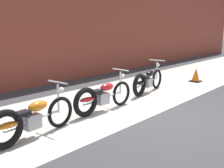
{
  "coord_description": "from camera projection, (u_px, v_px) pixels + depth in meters",
  "views": [
    {
      "loc": [
        -5.22,
        -3.38,
        2.15
      ],
      "look_at": [
        -0.52,
        0.92,
        0.75
      ],
      "focal_mm": 42.07,
      "sensor_mm": 36.0,
      "label": 1
    }
  ],
  "objects": [
    {
      "name": "brick_building_wall",
      "position": [
        33.0,
        13.0,
        9.32
      ],
      "size": [
        36.0,
        0.5,
        5.22
      ],
      "primitive_type": "cube",
      "color": "brown",
      "rests_on": "ground"
    },
    {
      "name": "ground_plane",
      "position": [
        154.0,
        116.0,
        6.45
      ],
      "size": [
        80.0,
        80.0,
        0.0
      ],
      "primitive_type": "plane",
      "color": "#38383A"
    },
    {
      "name": "motorcycle_orange",
      "position": [
        28.0,
        120.0,
        5.02
      ],
      "size": [
        2.01,
        0.58,
        1.03
      ],
      "rotation": [
        0.0,
        0.0,
        0.1
      ],
      "color": "black",
      "rests_on": "ground"
    },
    {
      "name": "motorcycle_red",
      "position": [
        100.0,
        97.0,
        6.66
      ],
      "size": [
        2.01,
        0.58,
        1.03
      ],
      "rotation": [
        0.0,
        0.0,
        -0.02
      ],
      "color": "black",
      "rests_on": "ground"
    },
    {
      "name": "traffic_cone",
      "position": [
        196.0,
        75.0,
        10.4
      ],
      "size": [
        0.4,
        0.4,
        0.55
      ],
      "color": "orange",
      "rests_on": "ground"
    },
    {
      "name": "sidewalk_slab",
      "position": [
        103.0,
        102.0,
        7.6
      ],
      "size": [
        36.0,
        3.5,
        0.01
      ],
      "primitive_type": "cube",
      "color": "#B2ADA3",
      "rests_on": "ground"
    },
    {
      "name": "motorcycle_black",
      "position": [
        146.0,
        81.0,
        8.58
      ],
      "size": [
        2.0,
        0.59,
        1.03
      ],
      "rotation": [
        0.0,
        0.0,
        0.15
      ],
      "color": "black",
      "rests_on": "ground"
    }
  ]
}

